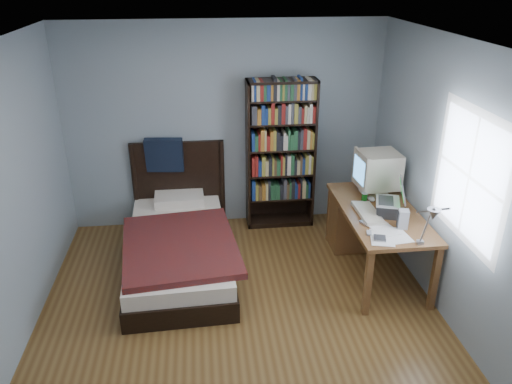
% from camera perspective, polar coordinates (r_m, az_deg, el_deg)
% --- Properties ---
extents(room, '(4.20, 4.24, 2.50)m').
position_cam_1_polar(room, '(4.12, -1.47, -1.11)').
color(room, brown).
rests_on(room, ground).
extents(desk, '(0.75, 1.51, 0.73)m').
position_cam_1_polar(desk, '(5.78, 12.33, -3.06)').
color(desk, brown).
rests_on(desk, floor).
extents(crt_monitor, '(0.44, 0.41, 0.49)m').
position_cam_1_polar(crt_monitor, '(5.57, 13.66, 2.43)').
color(crt_monitor, beige).
rests_on(crt_monitor, desk).
extents(laptop, '(0.38, 0.36, 0.37)m').
position_cam_1_polar(laptop, '(5.19, 14.96, -1.43)').
color(laptop, '#2D2D30').
rests_on(laptop, desk).
extents(desk_lamp, '(0.22, 0.48, 0.57)m').
position_cam_1_polar(desk_lamp, '(4.26, 19.46, -2.74)').
color(desk_lamp, '#99999E').
rests_on(desk_lamp, desk).
extents(keyboard, '(0.21, 0.51, 0.05)m').
position_cam_1_polar(keyboard, '(5.17, 12.67, -2.37)').
color(keyboard, '#BEB49E').
rests_on(keyboard, desk).
extents(speaker, '(0.11, 0.11, 0.19)m').
position_cam_1_polar(speaker, '(4.97, 16.46, -2.99)').
color(speaker, gray).
rests_on(speaker, desk).
extents(soda_can, '(0.06, 0.06, 0.11)m').
position_cam_1_polar(soda_can, '(5.40, 12.28, -0.70)').
color(soda_can, '#083A0C').
rests_on(soda_can, desk).
extents(mouse, '(0.07, 0.13, 0.04)m').
position_cam_1_polar(mouse, '(5.49, 13.03, -0.74)').
color(mouse, silver).
rests_on(mouse, desk).
extents(phone_silver, '(0.09, 0.12, 0.02)m').
position_cam_1_polar(phone_silver, '(4.99, 12.29, -3.46)').
color(phone_silver, silver).
rests_on(phone_silver, desk).
extents(phone_grey, '(0.06, 0.09, 0.02)m').
position_cam_1_polar(phone_grey, '(4.82, 12.80, -4.58)').
color(phone_grey, gray).
rests_on(phone_grey, desk).
extents(external_drive, '(0.13, 0.13, 0.02)m').
position_cam_1_polar(external_drive, '(4.74, 13.95, -5.19)').
color(external_drive, gray).
rests_on(external_drive, desk).
extents(bookshelf, '(0.83, 0.30, 1.84)m').
position_cam_1_polar(bookshelf, '(6.09, 2.82, 4.25)').
color(bookshelf, black).
rests_on(bookshelf, floor).
extents(bed, '(1.28, 2.18, 1.16)m').
position_cam_1_polar(bed, '(5.58, -8.81, -5.70)').
color(bed, black).
rests_on(bed, floor).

